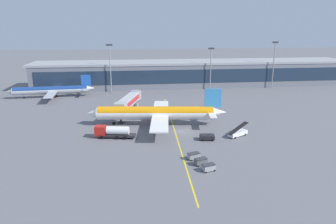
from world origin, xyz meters
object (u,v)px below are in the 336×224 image
(fuel_tanker, at_px, (113,132))
(belt_loader, at_px, (238,133))
(baggage_cart_2, at_px, (194,156))
(baggage_cart_0, at_px, (209,167))
(commuter_jet_far, at_px, (51,90))
(baggage_cart_1, at_px, (201,161))
(main_airliner, at_px, (156,113))
(pushback_tug, at_px, (207,137))

(fuel_tanker, xyz_separation_m, belt_loader, (33.82, -2.98, -0.76))
(belt_loader, bearing_deg, fuel_tanker, 174.96)
(baggage_cart_2, bearing_deg, baggage_cart_0, -72.94)
(fuel_tanker, bearing_deg, commuter_jet_far, 117.86)
(fuel_tanker, bearing_deg, baggage_cart_1, -44.49)
(commuter_jet_far, bearing_deg, fuel_tanker, -62.14)
(belt_loader, bearing_deg, baggage_cart_1, -130.56)
(main_airliner, relative_size, belt_loader, 6.39)
(belt_loader, relative_size, baggage_cart_1, 2.23)
(belt_loader, xyz_separation_m, baggage_cart_1, (-14.06, -16.43, -0.21))
(fuel_tanker, xyz_separation_m, baggage_cart_0, (20.70, -22.47, -0.96))
(baggage_cart_0, relative_size, baggage_cart_2, 1.00)
(pushback_tug, distance_m, baggage_cart_0, 18.29)
(baggage_cart_2, bearing_deg, main_airliner, 103.22)
(main_airliner, distance_m, fuel_tanker, 16.16)
(fuel_tanker, height_order, baggage_cart_2, fuel_tanker)
(baggage_cart_0, height_order, commuter_jet_far, commuter_jet_far)
(main_airliner, bearing_deg, baggage_cart_2, -76.78)
(baggage_cart_1, bearing_deg, baggage_cart_0, -72.94)
(belt_loader, height_order, baggage_cart_0, belt_loader)
(pushback_tug, distance_m, belt_loader, 9.09)
(baggage_cart_2, distance_m, commuter_jet_far, 84.06)
(baggage_cart_2, relative_size, commuter_jet_far, 0.08)
(fuel_tanker, height_order, baggage_cart_0, fuel_tanker)
(baggage_cart_0, distance_m, commuter_jet_far, 90.20)
(pushback_tug, height_order, commuter_jet_far, commuter_jet_far)
(fuel_tanker, height_order, commuter_jet_far, commuter_jet_far)
(baggage_cart_1, height_order, commuter_jet_far, commuter_jet_far)
(pushback_tug, xyz_separation_m, baggage_cart_0, (-4.19, -17.80, -0.07))
(pushback_tug, relative_size, baggage_cart_1, 1.36)
(pushback_tug, height_order, baggage_cart_0, baggage_cart_0)
(commuter_jet_far, bearing_deg, baggage_cart_2, -55.99)
(main_airliner, xyz_separation_m, belt_loader, (21.15, -12.81, -2.77))
(fuel_tanker, distance_m, belt_loader, 33.96)
(belt_loader, relative_size, baggage_cart_2, 2.23)
(belt_loader, distance_m, commuter_jet_far, 83.76)
(main_airliner, distance_m, pushback_tug, 19.18)
(belt_loader, bearing_deg, baggage_cart_0, -123.95)
(main_airliner, xyz_separation_m, fuel_tanker, (-12.67, -9.83, -2.01))
(fuel_tanker, xyz_separation_m, baggage_cart_2, (18.82, -16.35, -0.96))
(baggage_cart_0, xyz_separation_m, baggage_cart_2, (-1.88, 6.12, 0.00))
(belt_loader, xyz_separation_m, commuter_jet_far, (-62.00, 56.28, 2.13))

